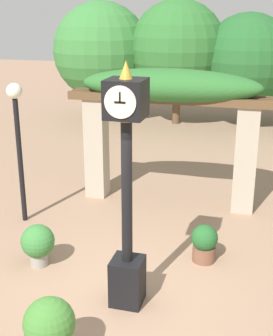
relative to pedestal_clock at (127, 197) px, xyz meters
name	(u,v)px	position (x,y,z in m)	size (l,w,h in m)	color
ground_plane	(116,297)	(-0.20, 0.05, -1.68)	(60.00, 60.00, 0.00)	#9E7A60
pedestal_clock	(127,197)	(0.00, 0.00, 0.00)	(0.50, 0.55, 3.51)	black
pergola	(169,103)	(-0.20, 3.85, 0.57)	(4.34, 1.05, 2.95)	#A89E89
potted_plant_near_left	(38,243)	(-1.73, 0.61, -1.26)	(0.56, 0.56, 0.73)	gray
potted_plant_near_right	(204,243)	(0.93, 1.49, -1.33)	(0.45, 0.45, 0.66)	brown
potted_plant_far_left	(50,329)	(-0.55, -1.43, -1.20)	(0.63, 0.63, 0.88)	#B26B4C
lamp_post	(17,126)	(-2.82, 2.15, 0.30)	(0.30, 0.30, 2.80)	black
tree_line	(219,50)	(0.00, 11.61, 1.00)	(11.83, 4.69, 4.82)	brown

